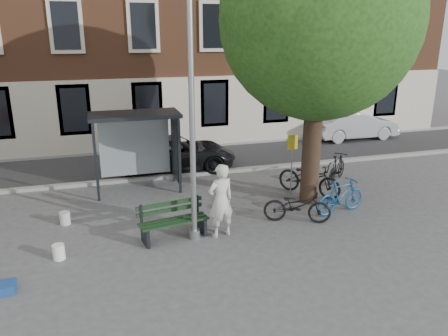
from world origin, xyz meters
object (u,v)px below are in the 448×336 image
object	(u,v)px
bus_shelter	(147,133)
car_dark	(175,153)
notice_sign	(292,152)
painter	(221,201)
bench	(173,222)
bike_d	(337,168)
bike_b	(341,196)
car_silver	(354,125)
bike_c	(309,178)
lamppost	(192,133)
bike_a	(297,206)

from	to	relation	value
bus_shelter	car_dark	bearing A→B (deg)	56.96
bus_shelter	notice_sign	xyz separation A→B (m)	(4.29, -1.96, -0.46)
painter	bench	distance (m)	1.35
bike_d	notice_sign	size ratio (longest dim) A/B	0.83
bike_b	bike_d	bearing A→B (deg)	-40.79
car_dark	car_silver	distance (m)	9.67
bike_d	car_dark	bearing A→B (deg)	18.24
bus_shelter	bike_d	size ratio (longest dim) A/B	1.72
bike_c	bike_d	xyz separation A→B (m)	(1.56, 0.93, -0.07)
painter	car_dark	distance (m)	6.05
bench	car_silver	xyz separation A→B (m)	(10.50, 8.20, 0.29)
lamppost	bike_a	bearing A→B (deg)	3.51
bike_b	car_dark	bearing A→B (deg)	21.90
bench	car_dark	size ratio (longest dim) A/B	0.40
bench	bike_a	xyz separation A→B (m)	(3.47, -0.02, 0.07)
lamppost	bike_c	size ratio (longest dim) A/B	2.83
painter	bike_c	distance (m)	4.15
painter	bike_b	xyz separation A→B (m)	(3.76, 0.43, -0.45)
bus_shelter	bike_a	bearing A→B (deg)	-47.69
bus_shelter	bike_a	world-z (taller)	bus_shelter
bus_shelter	painter	world-z (taller)	bus_shelter
car_silver	lamppost	bearing A→B (deg)	129.22
car_dark	bike_d	bearing A→B (deg)	-115.75
bench	bike_b	size ratio (longest dim) A/B	1.07
painter	notice_sign	world-z (taller)	notice_sign
bike_c	car_dark	xyz separation A→B (m)	(-3.65, 3.98, 0.08)
bench	notice_sign	bearing A→B (deg)	15.23
car_dark	notice_sign	size ratio (longest dim) A/B	2.32
bike_d	car_silver	xyz separation A→B (m)	(4.16, 5.45, 0.21)
lamppost	bench	world-z (taller)	lamppost
bike_d	bike_a	bearing A→B (deg)	92.55
bike_a	bike_b	world-z (taller)	bike_b
lamppost	bike_b	world-z (taller)	lamppost
bike_b	bench	bearing A→B (deg)	79.76
painter	lamppost	bearing A→B (deg)	-16.95
bike_c	notice_sign	xyz separation A→B (m)	(-0.59, 0.12, 0.89)
bike_d	car_dark	distance (m)	6.04
bus_shelter	bike_c	xyz separation A→B (m)	(4.88, -2.08, -1.35)
bus_shelter	car_dark	size ratio (longest dim) A/B	0.62
car_dark	notice_sign	world-z (taller)	notice_sign
lamppost	bench	distance (m)	2.43
painter	bench	world-z (taller)	painter
bike_b	notice_sign	world-z (taller)	notice_sign
bike_a	car_silver	bearing A→B (deg)	-16.93
bike_d	bench	bearing A→B (deg)	72.00
bus_shelter	painter	xyz separation A→B (m)	(1.30, -4.14, -0.94)
bench	bike_b	distance (m)	4.97
bike_d	bus_shelter	bearing A→B (deg)	38.42
bike_d	notice_sign	bearing A→B (deg)	69.15
lamppost	bus_shelter	xyz separation A→B (m)	(-0.61, 4.11, -0.87)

